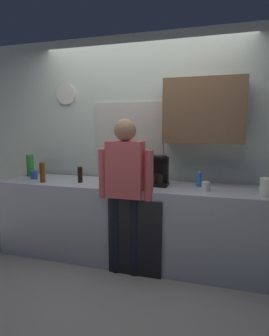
{
  "coord_description": "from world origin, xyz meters",
  "views": [
    {
      "loc": [
        0.82,
        -2.53,
        1.52
      ],
      "look_at": [
        0.02,
        0.25,
        1.08
      ],
      "focal_mm": 28.86,
      "sensor_mm": 36.0,
      "label": 1
    }
  ],
  "objects_px": {
    "bottle_amber_beer": "(42,172)",
    "cup_blue_mug": "(34,175)",
    "person_at_sink": "(125,184)",
    "dish_soap": "(199,179)",
    "storage_canister": "(268,187)",
    "bottle_clear_soda": "(30,165)",
    "cup_white_mug": "(206,187)",
    "bottle_green_wine": "(127,170)",
    "bottle_dark_sauce": "(80,175)",
    "coffee_maker": "(160,172)"
  },
  "relations": [
    {
      "from": "bottle_amber_beer",
      "to": "cup_blue_mug",
      "type": "distance_m",
      "value": 0.28
    },
    {
      "from": "bottle_amber_beer",
      "to": "storage_canister",
      "type": "height_order",
      "value": "bottle_amber_beer"
    },
    {
      "from": "bottle_clear_soda",
      "to": "bottle_dark_sauce",
      "type": "xyz_separation_m",
      "value": [
        0.81,
        -0.19,
        -0.05
      ]
    },
    {
      "from": "dish_soap",
      "to": "storage_canister",
      "type": "bearing_deg",
      "value": -22.01
    },
    {
      "from": "bottle_amber_beer",
      "to": "cup_white_mug",
      "type": "bearing_deg",
      "value": 2.23
    },
    {
      "from": "storage_canister",
      "to": "dish_soap",
      "type": "bearing_deg",
      "value": 157.99
    },
    {
      "from": "coffee_maker",
      "to": "dish_soap",
      "type": "xyz_separation_m",
      "value": [
        0.42,
        0.05,
        -0.07
      ]
    },
    {
      "from": "bottle_clear_soda",
      "to": "bottle_amber_beer",
      "type": "distance_m",
      "value": 0.49
    },
    {
      "from": "coffee_maker",
      "to": "person_at_sink",
      "type": "distance_m",
      "value": 0.45
    },
    {
      "from": "bottle_clear_soda",
      "to": "cup_white_mug",
      "type": "relative_size",
      "value": 2.95
    },
    {
      "from": "bottle_green_wine",
      "to": "storage_canister",
      "type": "xyz_separation_m",
      "value": [
        1.42,
        -0.19,
        -0.06
      ]
    },
    {
      "from": "bottle_green_wine",
      "to": "cup_blue_mug",
      "type": "relative_size",
      "value": 3.0
    },
    {
      "from": "bottle_amber_beer",
      "to": "cup_white_mug",
      "type": "distance_m",
      "value": 1.83
    },
    {
      "from": "bottle_clear_soda",
      "to": "bottle_dark_sauce",
      "type": "relative_size",
      "value": 1.56
    },
    {
      "from": "cup_white_mug",
      "to": "storage_canister",
      "type": "bearing_deg",
      "value": -5.69
    },
    {
      "from": "bottle_clear_soda",
      "to": "person_at_sink",
      "type": "xyz_separation_m",
      "value": [
        1.43,
        -0.42,
        -0.08
      ]
    },
    {
      "from": "bottle_dark_sauce",
      "to": "dish_soap",
      "type": "height_order",
      "value": "same"
    },
    {
      "from": "bottle_clear_soda",
      "to": "storage_canister",
      "type": "height_order",
      "value": "bottle_clear_soda"
    },
    {
      "from": "bottle_amber_beer",
      "to": "bottle_green_wine",
      "type": "bearing_deg",
      "value": 12.28
    },
    {
      "from": "person_at_sink",
      "to": "storage_canister",
      "type": "bearing_deg",
      "value": 7.62
    },
    {
      "from": "cup_blue_mug",
      "to": "bottle_dark_sauce",
      "type": "bearing_deg",
      "value": -3.28
    },
    {
      "from": "dish_soap",
      "to": "bottle_clear_soda",
      "type": "bearing_deg",
      "value": 179.14
    },
    {
      "from": "bottle_green_wine",
      "to": "storage_canister",
      "type": "height_order",
      "value": "bottle_green_wine"
    },
    {
      "from": "cup_white_mug",
      "to": "dish_soap",
      "type": "distance_m",
      "value": 0.22
    },
    {
      "from": "bottle_dark_sauce",
      "to": "person_at_sink",
      "type": "bearing_deg",
      "value": -20.48
    },
    {
      "from": "bottle_amber_beer",
      "to": "bottle_dark_sauce",
      "type": "xyz_separation_m",
      "value": [
        0.42,
        0.11,
        -0.03
      ]
    },
    {
      "from": "bottle_amber_beer",
      "to": "storage_canister",
      "type": "distance_m",
      "value": 2.38
    },
    {
      "from": "bottle_amber_beer",
      "to": "storage_canister",
      "type": "xyz_separation_m",
      "value": [
        2.38,
        0.02,
        -0.03
      ]
    },
    {
      "from": "bottle_green_wine",
      "to": "bottle_clear_soda",
      "type": "relative_size",
      "value": 1.07
    },
    {
      "from": "bottle_green_wine",
      "to": "storage_canister",
      "type": "bearing_deg",
      "value": -7.69
    },
    {
      "from": "bottle_dark_sauce",
      "to": "cup_white_mug",
      "type": "height_order",
      "value": "bottle_dark_sauce"
    },
    {
      "from": "cup_white_mug",
      "to": "coffee_maker",
      "type": "bearing_deg",
      "value": 162.98
    },
    {
      "from": "storage_canister",
      "to": "person_at_sink",
      "type": "xyz_separation_m",
      "value": [
        -1.33,
        -0.14,
        -0.02
      ]
    },
    {
      "from": "coffee_maker",
      "to": "storage_canister",
      "type": "xyz_separation_m",
      "value": [
        1.05,
        -0.21,
        -0.06
      ]
    },
    {
      "from": "cup_blue_mug",
      "to": "storage_canister",
      "type": "relative_size",
      "value": 0.59
    },
    {
      "from": "bottle_amber_beer",
      "to": "cup_white_mug",
      "type": "relative_size",
      "value": 2.42
    },
    {
      "from": "coffee_maker",
      "to": "cup_white_mug",
      "type": "height_order",
      "value": "coffee_maker"
    },
    {
      "from": "bottle_amber_beer",
      "to": "person_at_sink",
      "type": "height_order",
      "value": "person_at_sink"
    },
    {
      "from": "cup_blue_mug",
      "to": "bottle_clear_soda",
      "type": "bearing_deg",
      "value": 136.85
    },
    {
      "from": "bottle_clear_soda",
      "to": "cup_white_mug",
      "type": "bearing_deg",
      "value": -5.97
    },
    {
      "from": "bottle_green_wine",
      "to": "cup_white_mug",
      "type": "xyz_separation_m",
      "value": [
        0.87,
        -0.14,
        -0.1
      ]
    },
    {
      "from": "coffee_maker",
      "to": "storage_canister",
      "type": "relative_size",
      "value": 1.94
    },
    {
      "from": "dish_soap",
      "to": "person_at_sink",
      "type": "xyz_separation_m",
      "value": [
        -0.7,
        -0.39,
        -0.02
      ]
    },
    {
      "from": "cup_blue_mug",
      "to": "dish_soap",
      "type": "relative_size",
      "value": 0.56
    },
    {
      "from": "dish_soap",
      "to": "person_at_sink",
      "type": "distance_m",
      "value": 0.8
    },
    {
      "from": "cup_white_mug",
      "to": "dish_soap",
      "type": "xyz_separation_m",
      "value": [
        -0.08,
        0.2,
        0.03
      ]
    },
    {
      "from": "bottle_green_wine",
      "to": "cup_white_mug",
      "type": "distance_m",
      "value": 0.88
    },
    {
      "from": "coffee_maker",
      "to": "bottle_green_wine",
      "type": "bearing_deg",
      "value": -177.64
    },
    {
      "from": "coffee_maker",
      "to": "dish_soap",
      "type": "relative_size",
      "value": 1.83
    },
    {
      "from": "bottle_clear_soda",
      "to": "bottle_amber_beer",
      "type": "xyz_separation_m",
      "value": [
        0.39,
        -0.3,
        -0.02
      ]
    }
  ]
}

